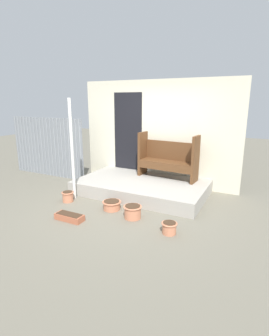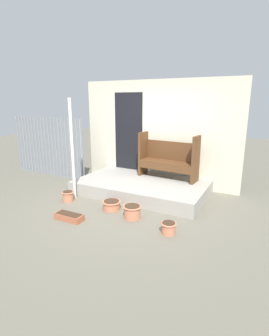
% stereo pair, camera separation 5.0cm
% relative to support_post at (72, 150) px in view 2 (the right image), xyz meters
% --- Properties ---
extents(ground_plane, '(24.00, 24.00, 0.00)m').
position_rel_support_post_xyz_m(ground_plane, '(1.24, 0.12, -1.08)').
color(ground_plane, '#706B5B').
extents(porch_slab, '(2.93, 1.71, 0.29)m').
position_rel_support_post_xyz_m(porch_slab, '(1.17, 0.98, -0.93)').
color(porch_slab, '#A8A399').
rests_on(porch_slab, ground_plane).
extents(house_wall, '(4.13, 0.08, 2.60)m').
position_rel_support_post_xyz_m(house_wall, '(1.13, 1.86, 0.22)').
color(house_wall, beige).
rests_on(house_wall, ground_plane).
extents(fence_corrugated, '(2.50, 0.05, 1.65)m').
position_rel_support_post_xyz_m(fence_corrugated, '(-1.87, 1.14, -0.25)').
color(fence_corrugated, gray).
rests_on(fence_corrugated, ground_plane).
extents(support_post, '(0.06, 0.06, 2.16)m').
position_rel_support_post_xyz_m(support_post, '(0.00, 0.00, 0.00)').
color(support_post, white).
rests_on(support_post, ground_plane).
extents(bench, '(1.44, 0.52, 1.06)m').
position_rel_support_post_xyz_m(bench, '(1.61, 1.51, -0.27)').
color(bench, brown).
rests_on(bench, porch_slab).
extents(flower_pot_left, '(0.26, 0.26, 0.22)m').
position_rel_support_post_xyz_m(flower_pot_left, '(0.00, -0.22, -0.96)').
color(flower_pot_left, tan).
rests_on(flower_pot_left, ground_plane).
extents(flower_pot_middle, '(0.37, 0.37, 0.18)m').
position_rel_support_post_xyz_m(flower_pot_middle, '(1.06, -0.16, -0.98)').
color(flower_pot_middle, tan).
rests_on(flower_pot_middle, ground_plane).
extents(flower_pot_right, '(0.34, 0.34, 0.24)m').
position_rel_support_post_xyz_m(flower_pot_right, '(1.61, -0.32, -0.95)').
color(flower_pot_right, tan).
rests_on(flower_pot_right, ground_plane).
extents(flower_pot_far_right, '(0.26, 0.26, 0.20)m').
position_rel_support_post_xyz_m(flower_pot_far_right, '(2.40, -0.56, -0.97)').
color(flower_pot_far_right, tan).
rests_on(flower_pot_far_right, ground_plane).
extents(planter_box_rect, '(0.54, 0.21, 0.12)m').
position_rel_support_post_xyz_m(planter_box_rect, '(0.63, -0.91, -1.02)').
color(planter_box_rect, '#B26042').
rests_on(planter_box_rect, ground_plane).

